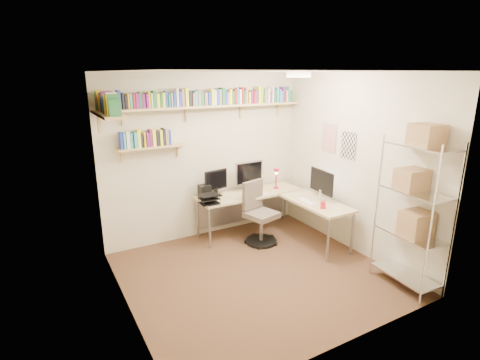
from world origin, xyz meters
name	(u,v)px	position (x,y,z in m)	size (l,w,h in m)	color
ground	(257,274)	(0.00, 0.00, 0.00)	(3.20, 3.20, 0.00)	#4B2D20
room_shell	(259,156)	(0.00, 0.00, 1.55)	(3.24, 3.04, 2.52)	beige
wall_shelves	(182,108)	(-0.43, 1.30, 2.03)	(3.12, 1.09, 0.80)	#CFB874
corner_desk	(260,197)	(0.66, 0.96, 0.66)	(1.81, 1.69, 1.15)	beige
office_chair	(259,217)	(0.53, 0.80, 0.39)	(0.51, 0.51, 0.94)	black
wire_rack	(416,192)	(1.42, -1.11, 1.19)	(0.45, 0.81, 1.96)	silver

